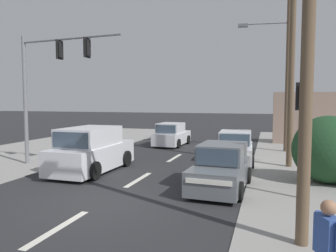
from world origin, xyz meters
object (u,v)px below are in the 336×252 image
at_px(suv_kerbside_parked, 92,151).
at_px(hatchback_receding_far, 235,148).
at_px(utility_pole_midground_right, 292,39).
at_px(pedestal_signal_right_kerb, 303,120).
at_px(pedestrian_at_kerb, 327,249).
at_px(utility_pole_foreground_right, 301,8).
at_px(hatchback_crossing_left, 221,168).
at_px(utility_pole_background_right, 286,56).
at_px(traffic_signal_mast, 46,76).
at_px(hatchback_oncoming_near, 172,135).

bearing_deg(suv_kerbside_parked, hatchback_receding_far, 33.59).
distance_m(utility_pole_midground_right, pedestal_signal_right_kerb, 6.05).
xyz_separation_m(pedestal_signal_right_kerb, pedestrian_at_kerb, (-0.15, -5.70, -1.49)).
xyz_separation_m(utility_pole_midground_right, pedestrian_at_kerb, (-0.10, -10.77, -4.80)).
relative_size(utility_pole_foreground_right, hatchback_crossing_left, 2.42).
bearing_deg(suv_kerbside_parked, utility_pole_background_right, 45.46).
height_order(hatchback_crossing_left, hatchback_receding_far, same).
relative_size(utility_pole_foreground_right, traffic_signal_mast, 1.50).
bearing_deg(pedestrian_at_kerb, hatchback_crossing_left, 110.93).
bearing_deg(suv_kerbside_parked, pedestrian_at_kerb, -42.35).
bearing_deg(utility_pole_background_right, hatchback_receding_far, -118.48).
bearing_deg(hatchback_oncoming_near, utility_pole_background_right, -4.50).
bearing_deg(pedestal_signal_right_kerb, utility_pole_foreground_right, -96.78).
xyz_separation_m(hatchback_crossing_left, hatchback_receding_far, (0.00, 4.89, 0.00)).
distance_m(utility_pole_background_right, hatchback_oncoming_near, 8.61).
relative_size(hatchback_crossing_left, pedestrian_at_kerb, 2.28).
height_order(hatchback_crossing_left, hatchback_oncoming_near, same).
bearing_deg(hatchback_receding_far, hatchback_crossing_left, -90.02).
xyz_separation_m(pedestal_signal_right_kerb, hatchback_oncoming_near, (-7.18, 10.30, -1.71)).
relative_size(utility_pole_foreground_right, utility_pole_background_right, 0.86).
bearing_deg(hatchback_crossing_left, hatchback_receding_far, 89.98).
relative_size(utility_pole_midground_right, pedestal_signal_right_kerb, 3.08).
bearing_deg(hatchback_crossing_left, utility_pole_midground_right, 62.23).
distance_m(traffic_signal_mast, pedestrian_at_kerb, 13.43).
bearing_deg(utility_pole_background_right, utility_pole_foreground_right, -91.37).
bearing_deg(hatchback_receding_far, utility_pole_midground_right, -5.92).
xyz_separation_m(pedestal_signal_right_kerb, suv_kerbside_parked, (-8.14, 1.58, -1.53)).
height_order(utility_pole_foreground_right, hatchback_receding_far, utility_pole_foreground_right).
bearing_deg(utility_pole_midground_right, utility_pole_background_right, 90.53).
bearing_deg(pedestal_signal_right_kerb, hatchback_oncoming_near, 124.86).
relative_size(hatchback_receding_far, pedestrian_at_kerb, 2.28).
bearing_deg(suv_kerbside_parked, traffic_signal_mast, 169.81).
bearing_deg(pedestrian_at_kerb, hatchback_receding_far, 102.00).
bearing_deg(traffic_signal_mast, pedestrian_at_kerb, -36.37).
relative_size(pedestal_signal_right_kerb, suv_kerbside_parked, 0.78).
bearing_deg(traffic_signal_mast, suv_kerbside_parked, -10.19).
xyz_separation_m(utility_pole_foreground_right, suv_kerbside_parked, (-7.73, 5.06, -3.97)).
distance_m(utility_pole_foreground_right, traffic_signal_mast, 11.65).
bearing_deg(utility_pole_foreground_right, traffic_signal_mast, 151.69).
height_order(suv_kerbside_parked, pedestrian_at_kerb, suv_kerbside_parked).
distance_m(utility_pole_foreground_right, hatchback_receding_far, 9.96).
xyz_separation_m(utility_pole_background_right, traffic_signal_mast, (-10.55, -7.72, -1.43)).
bearing_deg(hatchback_receding_far, hatchback_oncoming_near, 133.21).
relative_size(traffic_signal_mast, pedestal_signal_right_kerb, 1.69).
height_order(suv_kerbside_parked, hatchback_oncoming_near, suv_kerbside_parked).
xyz_separation_m(hatchback_receding_far, pedestrian_at_kerb, (2.34, -11.02, 0.22)).
bearing_deg(hatchback_oncoming_near, utility_pole_midground_right, -36.31).
distance_m(hatchback_oncoming_near, pedestrian_at_kerb, 17.48).
xyz_separation_m(hatchback_receding_far, suv_kerbside_parked, (-5.64, -3.75, 0.18)).
relative_size(pedestal_signal_right_kerb, hatchback_receding_far, 0.96).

